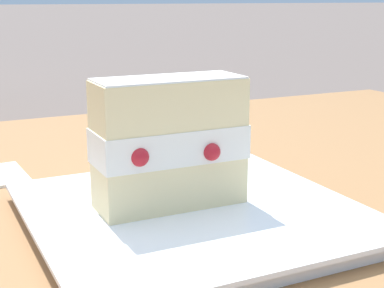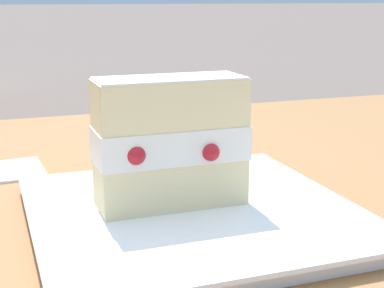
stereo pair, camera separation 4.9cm
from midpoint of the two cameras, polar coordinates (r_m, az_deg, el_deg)
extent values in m
cube|color=olive|center=(0.58, -13.92, -7.75)|extent=(1.62, 0.84, 0.04)
cube|color=white|center=(0.51, 2.77, -7.22)|extent=(0.26, 0.26, 0.01)
cube|color=white|center=(0.51, 2.78, -6.37)|extent=(0.27, 0.27, 0.00)
cube|color=beige|center=(0.51, 0.66, -3.74)|extent=(0.13, 0.05, 0.04)
cube|color=white|center=(0.50, 0.67, 0.08)|extent=(0.13, 0.05, 0.03)
sphere|color=#B21923|center=(0.53, 3.35, 1.58)|extent=(0.01, 0.01, 0.01)
sphere|color=#B21923|center=(0.48, 4.75, -0.85)|extent=(0.02, 0.02, 0.02)
sphere|color=#B21923|center=(0.52, 1.81, 1.24)|extent=(0.02, 0.02, 0.02)
sphere|color=#B21923|center=(0.46, -2.53, -1.16)|extent=(0.02, 0.02, 0.02)
cube|color=beige|center=(0.49, 0.69, 4.03)|extent=(0.13, 0.05, 0.04)
cube|color=white|center=(0.49, 0.69, 6.47)|extent=(0.12, 0.05, 0.00)
camera|label=1|loc=(0.02, -87.14, 0.72)|focal=54.34mm
camera|label=2|loc=(0.02, 92.86, -0.72)|focal=54.34mm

